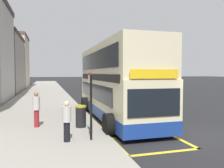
{
  "coord_description": "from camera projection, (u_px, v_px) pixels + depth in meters",
  "views": [
    {
      "loc": [
        -6.44,
        -8.34,
        2.75
      ],
      "look_at": [
        -2.55,
        5.3,
        2.07
      ],
      "focal_mm": 36.21,
      "sensor_mm": 36.0,
      "label": 1
    }
  ],
  "objects": [
    {
      "name": "ground_plane",
      "position": [
        85.0,
        88.0,
        40.65
      ],
      "size": [
        260.0,
        260.0,
        0.0
      ],
      "primitive_type": "plane",
      "color": "black"
    },
    {
      "name": "pedestrian_waiting_near_sign",
      "position": [
        67.0,
        120.0,
        8.58
      ],
      "size": [
        0.34,
        0.34,
        1.56
      ],
      "color": "black",
      "rests_on": "pavement_near"
    },
    {
      "name": "bus_stop_sign",
      "position": [
        91.0,
        100.0,
        8.84
      ],
      "size": [
        0.09,
        0.51,
        2.62
      ],
      "color": "black",
      "rests_on": "pavement_near"
    },
    {
      "name": "bus_bay_markings",
      "position": [
        114.0,
        118.0,
        13.9
      ],
      "size": [
        2.88,
        12.84,
        0.01
      ],
      "color": "yellow",
      "rests_on": "ground"
    },
    {
      "name": "terrace_corner",
      "position": [
        6.0,
        61.0,
        42.98
      ],
      "size": [
        7.79,
        9.79,
        10.92
      ],
      "color": "beige",
      "rests_on": "ground"
    },
    {
      "name": "litter_bin",
      "position": [
        81.0,
        116.0,
        10.92
      ],
      "size": [
        0.53,
        0.53,
        1.04
      ],
      "color": "black",
      "rests_on": "pavement_near"
    },
    {
      "name": "pavement_near",
      "position": [
        45.0,
        89.0,
        38.73
      ],
      "size": [
        6.0,
        76.0,
        0.14
      ],
      "primitive_type": "cube",
      "color": "gray",
      "rests_on": "ground"
    },
    {
      "name": "double_decker_bus",
      "position": [
        115.0,
        84.0,
        13.83
      ],
      "size": [
        3.29,
        10.59,
        4.4
      ],
      "color": "beige",
      "rests_on": "ground"
    },
    {
      "name": "pedestrian_further_back",
      "position": [
        36.0,
        108.0,
        10.9
      ],
      "size": [
        0.34,
        0.34,
        1.72
      ],
      "color": "maroon",
      "rests_on": "pavement_near"
    },
    {
      "name": "parked_car_white_behind",
      "position": [
        90.0,
        80.0,
        63.13
      ],
      "size": [
        2.09,
        4.2,
        1.62
      ],
      "rotation": [
        0.0,
        0.0,
        0.01
      ],
      "color": "silver",
      "rests_on": "ground"
    }
  ]
}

